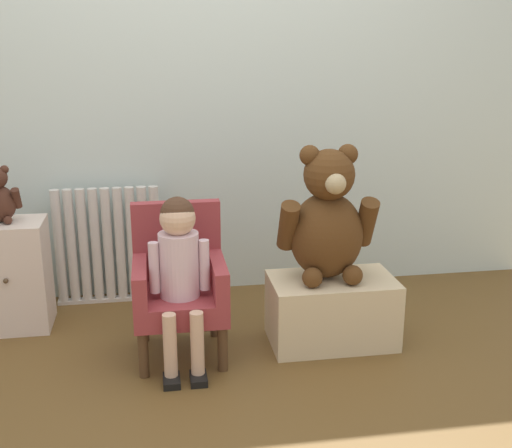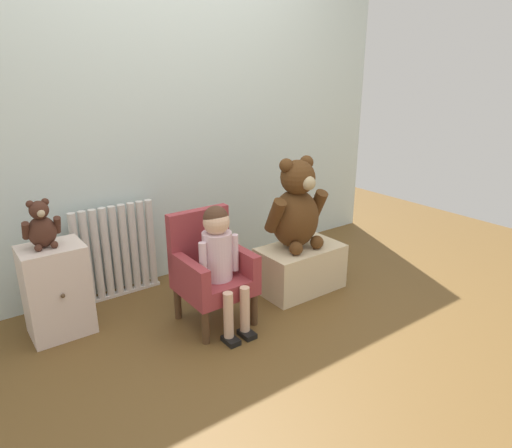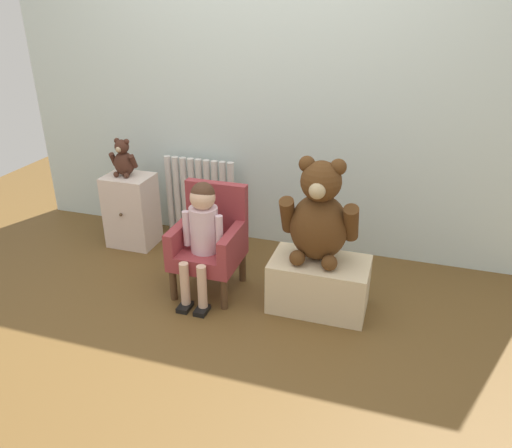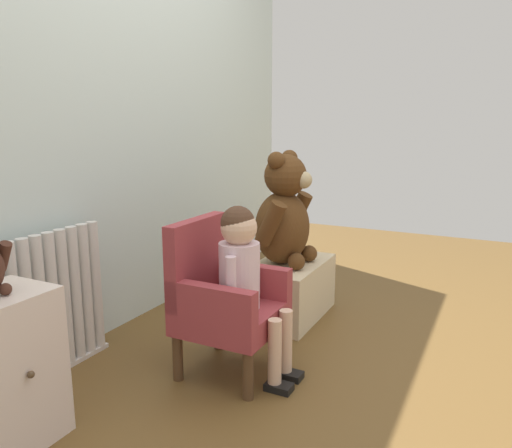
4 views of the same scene
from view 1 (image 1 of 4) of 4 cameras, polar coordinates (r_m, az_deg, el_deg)
ground_plane at (r=2.63m, az=-2.59°, el=-15.11°), size 6.00×6.00×0.00m
back_wall at (r=3.42m, az=-5.27°, el=13.44°), size 3.80×0.05×2.40m
radiator at (r=3.46m, az=-13.01°, el=-1.94°), size 0.56×0.05×0.62m
small_dresser at (r=3.30m, az=-20.82°, el=-4.29°), size 0.33×0.29×0.53m
child_armchair at (r=2.85m, az=-6.85°, el=-5.15°), size 0.39×0.40×0.66m
child_figure at (r=2.70m, az=-6.84°, el=-3.02°), size 0.25×0.35×0.74m
low_bench at (r=3.00m, az=6.74°, el=-7.63°), size 0.57×0.34×0.31m
large_teddy_bear at (r=2.88m, az=6.35°, el=0.29°), size 0.44×0.31×0.61m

